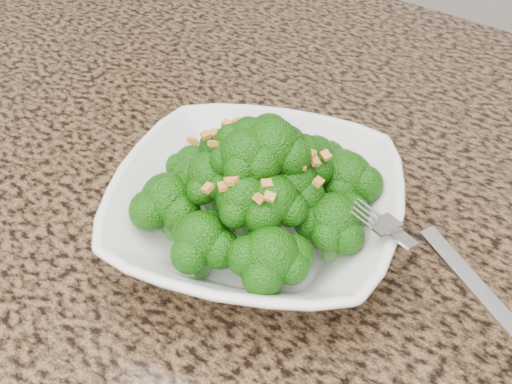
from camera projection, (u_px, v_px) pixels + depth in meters
The scene contains 5 objects.
granite_counter at pixel (142, 215), 0.58m from camera, with size 1.64×1.04×0.03m, color brown.
bowl at pixel (256, 212), 0.52m from camera, with size 0.23×0.23×0.06m, color white.
broccoli_pile at pixel (256, 147), 0.48m from camera, with size 0.20×0.20×0.08m, color #195F0A, non-canonical shape.
garlic_topping at pixel (256, 101), 0.45m from camera, with size 0.12×0.12×0.01m, color gold, non-canonical shape.
fork at pixel (409, 242), 0.45m from camera, with size 0.17×0.03×0.01m, color silver, non-canonical shape.
Camera 1 is at (0.34, 0.03, 1.28)m, focal length 45.00 mm.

